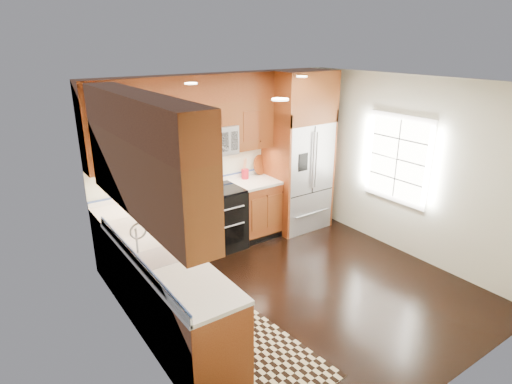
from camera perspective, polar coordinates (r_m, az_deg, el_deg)
ground at (r=5.67m, az=5.83°, el=-12.96°), size 4.00×4.00×0.00m
wall_back at (r=6.64m, az=-5.02°, el=4.38°), size 4.00×0.02×2.60m
wall_left at (r=4.15m, az=-15.20°, el=-6.00°), size 0.02×4.00×2.60m
wall_right at (r=6.52m, az=19.78°, el=2.97°), size 0.02×4.00×2.60m
window at (r=6.59m, az=18.37°, el=4.21°), size 0.04×1.10×1.30m
base_cabinets at (r=5.52m, az=-10.16°, el=-8.70°), size 2.85×3.00×0.90m
countertop at (r=5.47m, az=-9.62°, el=-3.50°), size 2.86×3.01×0.04m
upper_cabinets at (r=5.18m, az=-11.29°, el=7.93°), size 2.85×3.00×1.15m
range at (r=6.53m, az=-5.25°, el=-3.64°), size 0.76×0.67×0.95m
microwave at (r=6.27m, az=-6.19°, el=6.80°), size 0.76×0.40×0.42m
refrigerator at (r=7.08m, az=5.69°, el=5.35°), size 0.98×0.75×2.60m
sink_faucet at (r=4.55m, az=-12.72°, el=-7.68°), size 0.54×0.44×0.37m
rug at (r=4.66m, az=1.45°, el=-21.12°), size 0.95×1.45×0.01m
knife_block at (r=6.17m, az=-9.19°, el=0.64°), size 0.16×0.18×0.29m
utensil_crock at (r=6.82m, az=-1.47°, el=2.71°), size 0.14×0.14×0.33m
cutting_board at (r=7.08m, az=0.57°, el=2.49°), size 0.42×0.42×0.02m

